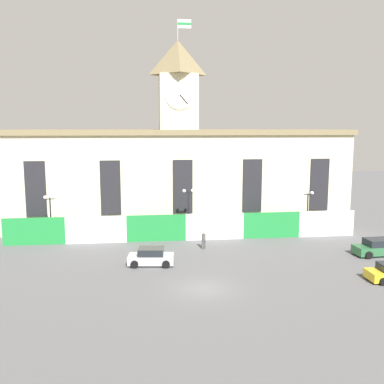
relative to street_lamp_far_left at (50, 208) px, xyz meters
name	(u,v)px	position (x,y,z in m)	size (l,w,h in m)	color
ground_plane	(204,289)	(13.76, -14.30, -3.58)	(160.00, 160.00, 0.00)	#565659
civic_building	(178,172)	(13.76, 8.57, 2.64)	(40.01, 12.18, 24.37)	beige
banner_fence	(186,227)	(13.76, -0.66, -2.18)	(36.79, 0.12, 2.79)	#1E8438
street_lamp_far_left	(50,208)	(0.00, 0.00, 0.00)	(1.26, 0.36, 4.91)	black
street_lamp_right	(188,203)	(14.10, 0.00, 0.27)	(1.26, 0.36, 5.34)	black
street_lamp_left	(308,203)	(27.13, 0.00, -0.02)	(1.26, 0.36, 4.87)	black
car_silver_hatch	(151,257)	(9.98, -8.36, -2.89)	(4.06, 2.35, 1.50)	#B7B7BC
car_green_wagon	(379,248)	(31.00, -7.88, -2.86)	(4.68, 2.31, 1.55)	#2D663D
pedestrian	(204,239)	(15.17, -4.00, -2.62)	(0.50, 0.50, 1.75)	#4C4C4C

